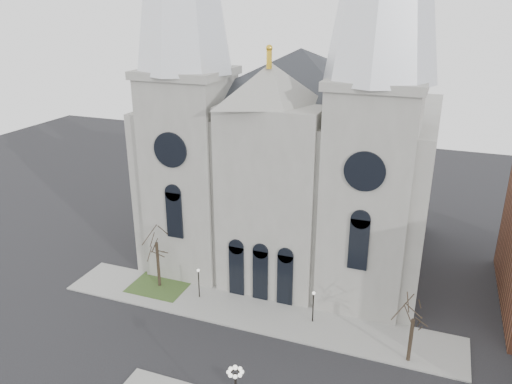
% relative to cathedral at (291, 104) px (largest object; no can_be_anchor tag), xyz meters
% --- Properties ---
extents(sidewalk_far, '(40.00, 6.00, 0.14)m').
position_rel_cathedral_xyz_m(sidewalk_far, '(-0.00, -11.86, -18.41)').
color(sidewalk_far, gray).
rests_on(sidewalk_far, ground).
extents(grass_patch, '(6.00, 5.00, 0.18)m').
position_rel_cathedral_xyz_m(grass_patch, '(-11.00, -10.86, -18.39)').
color(grass_patch, '#354D21').
rests_on(grass_patch, ground).
extents(cathedral, '(33.00, 26.66, 54.00)m').
position_rel_cathedral_xyz_m(cathedral, '(0.00, 0.00, 0.00)').
color(cathedral, gray).
rests_on(cathedral, ground).
extents(tree_left, '(3.20, 3.20, 7.50)m').
position_rel_cathedral_xyz_m(tree_left, '(-11.00, -10.86, -12.90)').
color(tree_left, black).
rests_on(tree_left, ground).
extents(tree_right, '(3.20, 3.20, 6.00)m').
position_rel_cathedral_xyz_m(tree_right, '(15.00, -13.86, -14.01)').
color(tree_right, black).
rests_on(tree_right, ground).
extents(ped_lamp_left, '(0.32, 0.32, 3.26)m').
position_rel_cathedral_xyz_m(ped_lamp_left, '(-6.00, -11.36, -16.15)').
color(ped_lamp_left, black).
rests_on(ped_lamp_left, sidewalk_far).
extents(ped_lamp_right, '(0.32, 0.32, 3.26)m').
position_rel_cathedral_xyz_m(ped_lamp_right, '(6.00, -11.36, -16.15)').
color(ped_lamp_right, black).
rests_on(ped_lamp_right, sidewalk_far).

